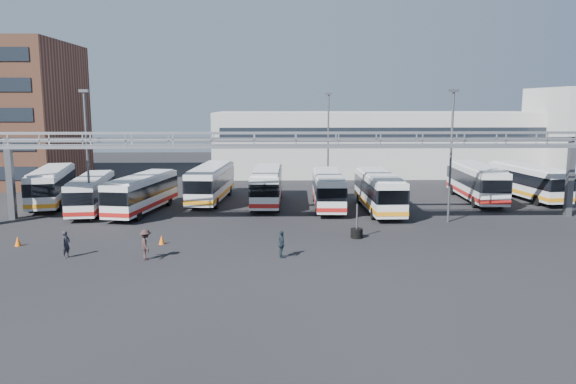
{
  "coord_description": "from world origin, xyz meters",
  "views": [
    {
      "loc": [
        -1.59,
        -35.57,
        9.21
      ],
      "look_at": [
        -0.54,
        6.0,
        2.57
      ],
      "focal_mm": 35.0,
      "sensor_mm": 36.0,
      "label": 1
    }
  ],
  "objects_px": {
    "bus_8": "(476,181)",
    "bus_1": "(91,192)",
    "bus_3": "(211,182)",
    "cone_left": "(18,241)",
    "pedestrian_a": "(66,244)",
    "bus_0": "(52,185)",
    "tire_stack": "(357,232)",
    "light_pole_mid": "(451,149)",
    "bus_6": "(379,190)",
    "bus_5": "(328,188)",
    "pedestrian_c": "(146,245)",
    "light_pole_left": "(87,148)",
    "cone_right": "(162,240)",
    "bus_2": "(142,192)",
    "light_pole_back": "(328,137)",
    "bus_9": "(528,180)",
    "pedestrian_d": "(282,244)",
    "bus_4": "(267,185)"
  },
  "relations": [
    {
      "from": "bus_4",
      "to": "cone_left",
      "type": "height_order",
      "value": "bus_4"
    },
    {
      "from": "light_pole_mid",
      "to": "bus_3",
      "type": "xyz_separation_m",
      "value": [
        -19.49,
        9.63,
        -3.85
      ]
    },
    {
      "from": "bus_1",
      "to": "cone_left",
      "type": "bearing_deg",
      "value": -102.19
    },
    {
      "from": "light_pole_left",
      "to": "pedestrian_d",
      "type": "height_order",
      "value": "light_pole_left"
    },
    {
      "from": "bus_1",
      "to": "tire_stack",
      "type": "bearing_deg",
      "value": -31.53
    },
    {
      "from": "pedestrian_d",
      "to": "pedestrian_c",
      "type": "bearing_deg",
      "value": 76.91
    },
    {
      "from": "light_pole_back",
      "to": "bus_1",
      "type": "height_order",
      "value": "light_pole_back"
    },
    {
      "from": "pedestrian_a",
      "to": "bus_0",
      "type": "bearing_deg",
      "value": 45.81
    },
    {
      "from": "tire_stack",
      "to": "pedestrian_c",
      "type": "bearing_deg",
      "value": -159.05
    },
    {
      "from": "bus_8",
      "to": "light_pole_mid",
      "type": "bearing_deg",
      "value": -117.59
    },
    {
      "from": "bus_0",
      "to": "bus_1",
      "type": "relative_size",
      "value": 1.1
    },
    {
      "from": "bus_5",
      "to": "pedestrian_c",
      "type": "distance_m",
      "value": 20.42
    },
    {
      "from": "light_pole_mid",
      "to": "bus_2",
      "type": "distance_m",
      "value": 25.41
    },
    {
      "from": "bus_8",
      "to": "bus_1",
      "type": "bearing_deg",
      "value": -169.72
    },
    {
      "from": "pedestrian_d",
      "to": "bus_4",
      "type": "bearing_deg",
      "value": -11.33
    },
    {
      "from": "light_pole_mid",
      "to": "pedestrian_a",
      "type": "bearing_deg",
      "value": -159.82
    },
    {
      "from": "bus_3",
      "to": "cone_left",
      "type": "height_order",
      "value": "bus_3"
    },
    {
      "from": "light_pole_mid",
      "to": "bus_5",
      "type": "bearing_deg",
      "value": 145.45
    },
    {
      "from": "bus_1",
      "to": "bus_9",
      "type": "height_order",
      "value": "bus_9"
    },
    {
      "from": "bus_0",
      "to": "bus_9",
      "type": "xyz_separation_m",
      "value": [
        44.6,
        1.98,
        -0.03
      ]
    },
    {
      "from": "light_pole_back",
      "to": "bus_0",
      "type": "relative_size",
      "value": 0.91
    },
    {
      "from": "bus_2",
      "to": "bus_5",
      "type": "bearing_deg",
      "value": 16.82
    },
    {
      "from": "bus_5",
      "to": "cone_right",
      "type": "bearing_deg",
      "value": -132.07
    },
    {
      "from": "tire_stack",
      "to": "bus_1",
      "type": "bearing_deg",
      "value": 155.0
    },
    {
      "from": "pedestrian_d",
      "to": "pedestrian_a",
      "type": "bearing_deg",
      "value": 73.78
    },
    {
      "from": "pedestrian_a",
      "to": "tire_stack",
      "type": "bearing_deg",
      "value": -53.53
    },
    {
      "from": "bus_6",
      "to": "tire_stack",
      "type": "height_order",
      "value": "bus_6"
    },
    {
      "from": "light_pole_left",
      "to": "light_pole_mid",
      "type": "relative_size",
      "value": 1.0
    },
    {
      "from": "light_pole_mid",
      "to": "bus_6",
      "type": "xyz_separation_m",
      "value": [
        -4.64,
        4.4,
        -3.9
      ]
    },
    {
      "from": "light_pole_back",
      "to": "bus_1",
      "type": "distance_m",
      "value": 23.78
    },
    {
      "from": "light_pole_mid",
      "to": "cone_left",
      "type": "height_order",
      "value": "light_pole_mid"
    },
    {
      "from": "light_pole_left",
      "to": "pedestrian_c",
      "type": "relative_size",
      "value": 5.56
    },
    {
      "from": "bus_6",
      "to": "pedestrian_c",
      "type": "distance_m",
      "value": 22.06
    },
    {
      "from": "bus_5",
      "to": "cone_left",
      "type": "bearing_deg",
      "value": -147.17
    },
    {
      "from": "bus_1",
      "to": "tire_stack",
      "type": "xyz_separation_m",
      "value": [
        21.2,
        -9.89,
        -1.29
      ]
    },
    {
      "from": "bus_8",
      "to": "cone_right",
      "type": "height_order",
      "value": "bus_8"
    },
    {
      "from": "bus_2",
      "to": "bus_5",
      "type": "xyz_separation_m",
      "value": [
        15.89,
        1.7,
        -0.0
      ]
    },
    {
      "from": "bus_3",
      "to": "bus_6",
      "type": "height_order",
      "value": "bus_3"
    },
    {
      "from": "bus_1",
      "to": "cone_left",
      "type": "xyz_separation_m",
      "value": [
        -1.14,
        -11.52,
        -1.37
      ]
    },
    {
      "from": "pedestrian_c",
      "to": "light_pole_back",
      "type": "bearing_deg",
      "value": -49.49
    },
    {
      "from": "cone_right",
      "to": "tire_stack",
      "type": "xyz_separation_m",
      "value": [
        13.08,
        1.42,
        0.09
      ]
    },
    {
      "from": "bus_8",
      "to": "pedestrian_c",
      "type": "height_order",
      "value": "bus_8"
    },
    {
      "from": "cone_right",
      "to": "bus_5",
      "type": "bearing_deg",
      "value": 45.89
    },
    {
      "from": "light_pole_back",
      "to": "bus_9",
      "type": "bearing_deg",
      "value": -14.22
    },
    {
      "from": "bus_5",
      "to": "pedestrian_c",
      "type": "xyz_separation_m",
      "value": [
        -12.37,
        -16.22,
        -0.83
      ]
    },
    {
      "from": "light_pole_mid",
      "to": "light_pole_back",
      "type": "distance_m",
      "value": 17.0
    },
    {
      "from": "bus_8",
      "to": "pedestrian_c",
      "type": "distance_m",
      "value": 33.04
    },
    {
      "from": "bus_1",
      "to": "bus_3",
      "type": "bearing_deg",
      "value": 20.03
    },
    {
      "from": "cone_right",
      "to": "bus_2",
      "type": "bearing_deg",
      "value": 108.93
    },
    {
      "from": "light_pole_mid",
      "to": "bus_3",
      "type": "height_order",
      "value": "light_pole_mid"
    }
  ]
}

